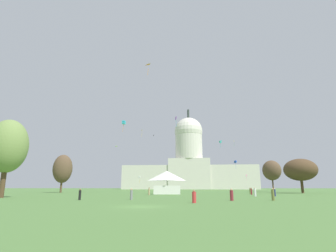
{
  "coord_description": "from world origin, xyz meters",
  "views": [
    {
      "loc": [
        4.99,
        -26.3,
        1.84
      ],
      "look_at": [
        -2.93,
        63.57,
        22.64
      ],
      "focal_mm": 28.36,
      "sensor_mm": 36.0,
      "label": 1
    }
  ],
  "objects_px": {
    "person_maroon_back_right": "(251,191)",
    "person_navy_deep_crowd": "(275,192)",
    "tree_west_near": "(63,169)",
    "person_red_lawn_far_right": "(194,197)",
    "tree_east_mid": "(300,170)",
    "person_olive_mid_left": "(250,191)",
    "tree_west_far": "(8,146)",
    "person_grey_aisle_center": "(131,195)",
    "kite_turquoise_mid": "(220,142)",
    "kite_pink_low": "(246,176)",
    "event_tent": "(167,182)",
    "kite_cyan_mid": "(124,122)",
    "person_white_near_tree_west": "(255,192)",
    "kite_pink_mid": "(177,149)",
    "kite_lime_mid": "(116,147)",
    "person_black_edge_west": "(80,195)",
    "kite_gold_mid": "(142,131)",
    "kite_orange_mid": "(149,66)",
    "kite_black_mid": "(154,135)",
    "person_olive_lawn_far_left": "(273,195)",
    "kite_violet_mid": "(176,119)",
    "kite_yellow_mid": "(234,142)",
    "person_tan_near_tent": "(149,191)",
    "tree_east_far": "(272,170)",
    "person_maroon_edge_east": "(232,195)",
    "capitol_building": "(189,164)",
    "kite_white_low": "(139,177)",
    "kite_blue_low": "(235,162)",
    "person_orange_mid_right": "(160,191)"
  },
  "relations": [
    {
      "from": "person_maroon_back_right",
      "to": "person_navy_deep_crowd",
      "type": "bearing_deg",
      "value": 15.03
    },
    {
      "from": "tree_west_near",
      "to": "person_red_lawn_far_right",
      "type": "relative_size",
      "value": 8.44
    },
    {
      "from": "tree_east_mid",
      "to": "person_olive_mid_left",
      "type": "height_order",
      "value": "tree_east_mid"
    },
    {
      "from": "tree_west_far",
      "to": "person_grey_aisle_center",
      "type": "bearing_deg",
      "value": -11.47
    },
    {
      "from": "kite_turquoise_mid",
      "to": "kite_pink_low",
      "type": "distance_m",
      "value": 26.37
    },
    {
      "from": "tree_east_mid",
      "to": "person_navy_deep_crowd",
      "type": "bearing_deg",
      "value": -120.0
    },
    {
      "from": "event_tent",
      "to": "kite_cyan_mid",
      "type": "height_order",
      "value": "kite_cyan_mid"
    },
    {
      "from": "person_navy_deep_crowd",
      "to": "person_white_near_tree_west",
      "type": "bearing_deg",
      "value": -124.94
    },
    {
      "from": "kite_pink_low",
      "to": "person_grey_aisle_center",
      "type": "bearing_deg",
      "value": 71.52
    },
    {
      "from": "kite_pink_mid",
      "to": "kite_lime_mid",
      "type": "bearing_deg",
      "value": 125.68
    },
    {
      "from": "person_black_edge_west",
      "to": "kite_gold_mid",
      "type": "relative_size",
      "value": 0.4
    },
    {
      "from": "kite_lime_mid",
      "to": "kite_orange_mid",
      "type": "xyz_separation_m",
      "value": [
        28.31,
        -68.09,
        12.1
      ]
    },
    {
      "from": "person_grey_aisle_center",
      "to": "person_maroon_back_right",
      "type": "relative_size",
      "value": 0.97
    },
    {
      "from": "kite_lime_mid",
      "to": "kite_black_mid",
      "type": "xyz_separation_m",
      "value": [
        22.09,
        -15.26,
        3.0
      ]
    },
    {
      "from": "kite_lime_mid",
      "to": "kite_cyan_mid",
      "type": "relative_size",
      "value": 0.36
    },
    {
      "from": "tree_west_far",
      "to": "person_olive_lawn_far_left",
      "type": "bearing_deg",
      "value": -6.87
    },
    {
      "from": "event_tent",
      "to": "kite_violet_mid",
      "type": "height_order",
      "value": "kite_violet_mid"
    },
    {
      "from": "tree_west_far",
      "to": "kite_yellow_mid",
      "type": "height_order",
      "value": "kite_yellow_mid"
    },
    {
      "from": "person_red_lawn_far_right",
      "to": "kite_pink_low",
      "type": "distance_m",
      "value": 129.57
    },
    {
      "from": "person_tan_near_tent",
      "to": "person_white_near_tree_west",
      "type": "height_order",
      "value": "person_tan_near_tent"
    },
    {
      "from": "person_navy_deep_crowd",
      "to": "kite_pink_mid",
      "type": "distance_m",
      "value": 129.9
    },
    {
      "from": "person_tan_near_tent",
      "to": "kite_violet_mid",
      "type": "relative_size",
      "value": 0.47
    },
    {
      "from": "kite_turquoise_mid",
      "to": "tree_east_far",
      "type": "bearing_deg",
      "value": 174.1
    },
    {
      "from": "tree_east_far",
      "to": "person_olive_lawn_far_left",
      "type": "xyz_separation_m",
      "value": [
        -18.96,
        -65.11,
        -7.2
      ]
    },
    {
      "from": "tree_east_mid",
      "to": "person_navy_deep_crowd",
      "type": "xyz_separation_m",
      "value": [
        -16.89,
        -29.26,
        -6.29
      ]
    },
    {
      "from": "person_maroon_edge_east",
      "to": "person_grey_aisle_center",
      "type": "distance_m",
      "value": 14.53
    },
    {
      "from": "capitol_building",
      "to": "person_maroon_edge_east",
      "type": "distance_m",
      "value": 187.33
    },
    {
      "from": "tree_east_far",
      "to": "person_grey_aisle_center",
      "type": "height_order",
      "value": "tree_east_far"
    },
    {
      "from": "kite_violet_mid",
      "to": "kite_orange_mid",
      "type": "bearing_deg",
      "value": -174.47
    },
    {
      "from": "person_tan_near_tent",
      "to": "kite_yellow_mid",
      "type": "bearing_deg",
      "value": -21.43
    },
    {
      "from": "capitol_building",
      "to": "person_red_lawn_far_right",
      "type": "relative_size",
      "value": 72.91
    },
    {
      "from": "kite_yellow_mid",
      "to": "kite_gold_mid",
      "type": "relative_size",
      "value": 0.98
    },
    {
      "from": "person_olive_lawn_far_left",
      "to": "kite_orange_mid",
      "type": "xyz_separation_m",
      "value": [
        -22.37,
        27.29,
        33.51
      ]
    },
    {
      "from": "person_maroon_edge_east",
      "to": "person_olive_lawn_far_left",
      "type": "height_order",
      "value": "person_olive_lawn_far_left"
    },
    {
      "from": "kite_white_low",
      "to": "kite_gold_mid",
      "type": "bearing_deg",
      "value": -68.13
    },
    {
      "from": "person_navy_deep_crowd",
      "to": "person_maroon_edge_east",
      "type": "bearing_deg",
      "value": -73.21
    },
    {
      "from": "tree_west_near",
      "to": "kite_violet_mid",
      "type": "height_order",
      "value": "kite_violet_mid"
    },
    {
      "from": "kite_violet_mid",
      "to": "kite_pink_low",
      "type": "distance_m",
      "value": 76.71
    },
    {
      "from": "tree_east_mid",
      "to": "kite_gold_mid",
      "type": "bearing_deg",
      "value": 142.7
    },
    {
      "from": "kite_yellow_mid",
      "to": "person_maroon_edge_east",
      "type": "bearing_deg",
      "value": 51.38
    },
    {
      "from": "person_maroon_edge_east",
      "to": "kite_cyan_mid",
      "type": "distance_m",
      "value": 64.39
    },
    {
      "from": "person_grey_aisle_center",
      "to": "kite_pink_mid",
      "type": "relative_size",
      "value": 1.28
    },
    {
      "from": "person_red_lawn_far_right",
      "to": "person_black_edge_west",
      "type": "bearing_deg",
      "value": -75.79
    },
    {
      "from": "person_black_edge_west",
      "to": "person_olive_mid_left",
      "type": "xyz_separation_m",
      "value": [
        31.9,
        36.02,
        0.06
      ]
    },
    {
      "from": "tree_west_near",
      "to": "person_olive_lawn_far_left",
      "type": "bearing_deg",
      "value": -41.25
    },
    {
      "from": "person_olive_mid_left",
      "to": "kite_gold_mid",
      "type": "distance_m",
      "value": 75.26
    },
    {
      "from": "tree_west_far",
      "to": "kite_pink_low",
      "type": "distance_m",
      "value": 130.43
    },
    {
      "from": "person_navy_deep_crowd",
      "to": "kite_blue_low",
      "type": "bearing_deg",
      "value": 135.71
    },
    {
      "from": "capitol_building",
      "to": "person_orange_mid_right",
      "type": "relative_size",
      "value": 64.73
    },
    {
      "from": "person_tan_near_tent",
      "to": "kite_yellow_mid",
      "type": "distance_m",
      "value": 128.22
    }
  ]
}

